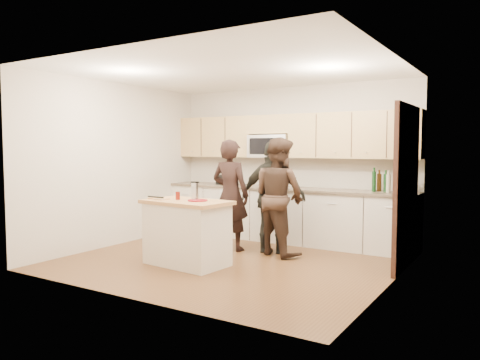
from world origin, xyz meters
The scene contains 21 objects.
floor centered at (0.00, 0.00, 0.00)m, with size 4.50×4.50×0.00m, color brown.
room_shell centered at (0.00, 0.00, 1.73)m, with size 4.52×4.02×2.71m.
back_cabinetry centered at (0.00, 1.69, 0.47)m, with size 4.50×0.66×0.94m.
upper_cabinetry centered at (0.03, 1.83, 1.84)m, with size 4.50×0.33×0.75m.
microwave centered at (-0.31, 1.80, 1.65)m, with size 0.76×0.41×0.40m.
doorway centered at (2.23, 0.90, 1.16)m, with size 0.06×1.25×2.20m.
framed_picture centered at (1.95, 1.98, 1.28)m, with size 0.30×0.03×0.38m.
dish_towel centered at (-0.95, 1.50, 0.80)m, with size 0.34×0.60×0.48m.
island centered at (-0.40, -0.51, 0.45)m, with size 1.26×0.80×0.90m.
red_plate centered at (-0.22, -0.49, 0.91)m, with size 0.27×0.27×0.02m, color maroon.
box_grater centered at (-0.31, -0.44, 1.04)m, with size 0.10×0.06×0.24m.
drink_glass centered at (-0.54, -0.52, 0.96)m, with size 0.06×0.06×0.11m, color maroon.
cutting_board centered at (-0.83, -0.59, 0.91)m, with size 0.29×0.16×0.02m, color tan.
tongs centered at (-0.90, -0.58, 0.92)m, with size 0.29×0.03×0.02m, color black.
knife centered at (-0.72, -0.72, 0.92)m, with size 0.22×0.02×0.01m, color silver.
toaster centered at (-1.20, 1.67, 1.03)m, with size 0.28×0.22×0.18m.
bottle_cluster centered at (1.78, 1.72, 1.11)m, with size 0.51×0.26×0.38m.
orchid centered at (2.07, 1.72, 1.15)m, with size 0.23×0.19×0.43m, color #2E732E.
woman_left centered at (-0.39, 0.60, 0.88)m, with size 0.64×0.42×1.75m, color black.
woman_center centered at (0.40, 0.72, 0.89)m, with size 0.86×0.67×1.78m, color #2F2017.
woman_right centered at (0.27, 0.78, 0.87)m, with size 1.01×0.42×1.73m, color black.
Camera 1 is at (3.59, -5.58, 1.63)m, focal length 35.00 mm.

